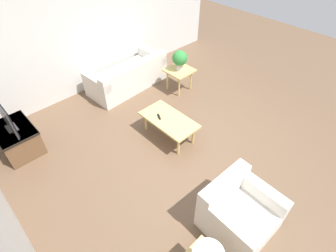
{
  "coord_description": "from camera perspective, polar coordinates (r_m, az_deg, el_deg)",
  "views": [
    {
      "loc": [
        -2.25,
        2.72,
        3.65
      ],
      "look_at": [
        0.22,
        0.37,
        0.55
      ],
      "focal_mm": 28.0,
      "sensor_mm": 36.0,
      "label": 1
    }
  ],
  "objects": [
    {
      "name": "tv_stand_chest",
      "position": [
        5.51,
        -29.96,
        -2.32
      ],
      "size": [
        0.87,
        0.62,
        0.52
      ],
      "color": "brown",
      "rests_on": "ground_plane"
    },
    {
      "name": "ground_plane",
      "position": [
        5.07,
        4.73,
        -3.87
      ],
      "size": [
        14.0,
        14.0,
        0.0
      ],
      "primitive_type": "plane",
      "color": "brown"
    },
    {
      "name": "potted_plant",
      "position": [
        6.08,
        2.58,
        14.36
      ],
      "size": [
        0.34,
        0.34,
        0.46
      ],
      "color": "#B2ADA3",
      "rests_on": "side_table_plant"
    },
    {
      "name": "television",
      "position": [
        5.21,
        -31.9,
        1.68
      ],
      "size": [
        0.76,
        0.16,
        0.55
      ],
      "color": "#2D2D2D",
      "rests_on": "tv_stand_chest"
    },
    {
      "name": "sofa",
      "position": [
        6.49,
        -8.6,
        10.55
      ],
      "size": [
        0.96,
        1.96,
        0.73
      ],
      "rotation": [
        0.0,
        0.0,
        1.63
      ],
      "color": "silver",
      "rests_on": "ground_plane"
    },
    {
      "name": "coffee_table",
      "position": [
        4.95,
        0.2,
        1.11
      ],
      "size": [
        1.11,
        0.59,
        0.44
      ],
      "color": "tan",
      "rests_on": "ground_plane"
    },
    {
      "name": "remote_control",
      "position": [
        4.96,
        -1.97,
        2.04
      ],
      "size": [
        0.16,
        0.11,
        0.02
      ],
      "color": "black",
      "rests_on": "coffee_table"
    },
    {
      "name": "wall_right",
      "position": [
        6.39,
        -16.34,
        19.62
      ],
      "size": [
        0.12,
        7.2,
        2.7
      ],
      "color": "silver",
      "rests_on": "ground_plane"
    },
    {
      "name": "side_table_plant",
      "position": [
        6.25,
        2.48,
        11.58
      ],
      "size": [
        0.58,
        0.58,
        0.54
      ],
      "color": "tan",
      "rests_on": "ground_plane"
    },
    {
      "name": "armchair",
      "position": [
        3.95,
        14.92,
        -17.69
      ],
      "size": [
        0.91,
        0.92,
        0.78
      ],
      "rotation": [
        0.0,
        0.0,
        -1.61
      ],
      "color": "silver",
      "rests_on": "ground_plane"
    }
  ]
}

